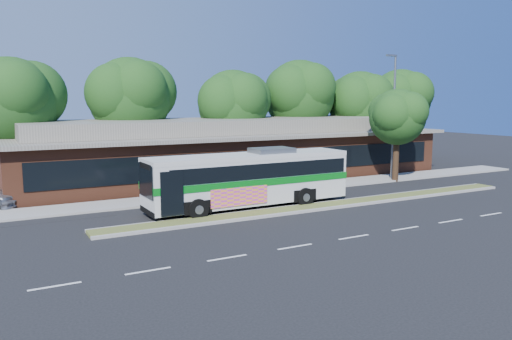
{
  "coord_description": "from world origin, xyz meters",
  "views": [
    {
      "loc": [
        -16.61,
        -21.25,
        5.8
      ],
      "look_at": [
        -3.57,
        2.75,
        2.0
      ],
      "focal_mm": 35.0,
      "sensor_mm": 36.0,
      "label": 1
    }
  ],
  "objects": [
    {
      "name": "ground",
      "position": [
        0.0,
        0.0,
        0.0
      ],
      "size": [
        120.0,
        120.0,
        0.0
      ],
      "primitive_type": "plane",
      "color": "black",
      "rests_on": "ground"
    },
    {
      "name": "median_strip",
      "position": [
        0.0,
        0.6,
        0.07
      ],
      "size": [
        26.0,
        1.1,
        0.15
      ],
      "primitive_type": "cube",
      "color": "#455624",
      "rests_on": "ground"
    },
    {
      "name": "sidewalk",
      "position": [
        0.0,
        6.4,
        0.06
      ],
      "size": [
        44.0,
        2.6,
        0.12
      ],
      "primitive_type": "cube",
      "color": "gray",
      "rests_on": "ground"
    },
    {
      "name": "plaza_building",
      "position": [
        0.0,
        12.99,
        2.13
      ],
      "size": [
        33.2,
        11.2,
        4.45
      ],
      "color": "brown",
      "rests_on": "ground"
    },
    {
      "name": "lamp_post",
      "position": [
        9.56,
        6.0,
        4.9
      ],
      "size": [
        0.93,
        0.18,
        9.07
      ],
      "color": "slate",
      "rests_on": "ground"
    },
    {
      "name": "tree_bg_a",
      "position": [
        -14.58,
        15.14,
        5.87
      ],
      "size": [
        6.47,
        5.8,
        8.63
      ],
      "color": "black",
      "rests_on": "ground"
    },
    {
      "name": "tree_bg_b",
      "position": [
        -6.57,
        16.14,
        6.14
      ],
      "size": [
        6.69,
        6.0,
        9.0
      ],
      "color": "black",
      "rests_on": "ground"
    },
    {
      "name": "tree_bg_c",
      "position": [
        1.4,
        15.13,
        5.59
      ],
      "size": [
        6.24,
        5.6,
        8.26
      ],
      "color": "black",
      "rests_on": "ground"
    },
    {
      "name": "tree_bg_d",
      "position": [
        8.45,
        16.15,
        6.42
      ],
      "size": [
        6.91,
        6.2,
        9.37
      ],
      "color": "black",
      "rests_on": "ground"
    },
    {
      "name": "tree_bg_e",
      "position": [
        14.42,
        15.14,
        5.74
      ],
      "size": [
        6.47,
        5.8,
        8.5
      ],
      "color": "black",
      "rests_on": "ground"
    },
    {
      "name": "tree_bg_f",
      "position": [
        20.43,
        16.14,
        6.06
      ],
      "size": [
        6.69,
        6.0,
        8.92
      ],
      "color": "black",
      "rests_on": "ground"
    },
    {
      "name": "transit_bus",
      "position": [
        -4.12,
        2.4,
        1.79
      ],
      "size": [
        11.53,
        2.84,
        3.22
      ],
      "rotation": [
        0.0,
        0.0,
        0.02
      ],
      "color": "beige",
      "rests_on": "ground"
    },
    {
      "name": "sidewalk_tree",
      "position": [
        9.59,
        5.4,
        4.73
      ],
      "size": [
        4.44,
        3.99,
        6.64
      ],
      "color": "black",
      "rests_on": "ground"
    }
  ]
}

